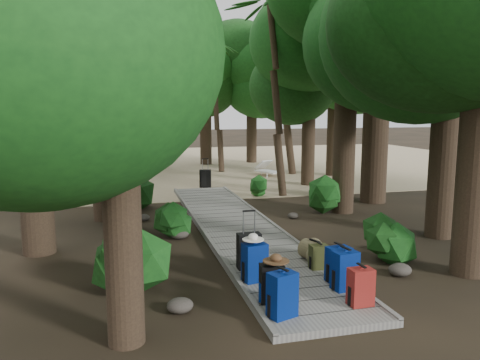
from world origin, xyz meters
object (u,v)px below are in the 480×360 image
object	(u,v)px
backpack_left_c	(255,260)
backpack_right_a	(361,285)
backpack_right_b	(345,268)
duffel_right_khaki	(315,251)
backpack_right_d	(319,255)
sun_lounger	(269,169)
backpack_left_a	(282,292)
suitcase_on_boardwalk	(249,251)
lone_suitcase_on_sand	(205,179)
kayak	(104,180)
backpack_right_c	(339,262)
backpack_left_b	(272,281)

from	to	relation	value
backpack_left_c	backpack_right_a	xyz separation A→B (m)	(1.31, -1.41, -0.05)
backpack_right_b	duffel_right_khaki	bearing A→B (deg)	77.57
backpack_right_d	sun_lounger	xyz separation A→B (m)	(3.14, 12.90, -0.03)
backpack_right_a	backpack_right_d	bearing A→B (deg)	85.52
backpack_left_a	suitcase_on_boardwalk	xyz separation A→B (m)	(0.09, 2.15, -0.03)
backpack_left_a	suitcase_on_boardwalk	bearing A→B (deg)	68.60
sun_lounger	backpack_left_c	bearing A→B (deg)	-133.09
duffel_right_khaki	sun_lounger	world-z (taller)	sun_lounger
suitcase_on_boardwalk	lone_suitcase_on_sand	size ratio (longest dim) A/B	0.96
duffel_right_khaki	sun_lounger	xyz separation A→B (m)	(3.03, 12.45, 0.03)
sun_lounger	backpack_left_a	bearing A→B (deg)	-131.33
lone_suitcase_on_sand	kayak	bearing A→B (deg)	169.07
backpack_left_a	backpack_right_c	bearing A→B (deg)	18.12
backpack_right_c	kayak	world-z (taller)	backpack_right_c
backpack_right_b	suitcase_on_boardwalk	xyz separation A→B (m)	(-1.30, 1.41, -0.02)
backpack_right_a	backpack_right_b	world-z (taller)	backpack_right_b
backpack_right_a	lone_suitcase_on_sand	bearing A→B (deg)	89.01
backpack_right_a	backpack_right_d	xyz separation A→B (m)	(0.06, 1.73, -0.07)
backpack_left_c	backpack_right_b	xyz separation A→B (m)	(1.37, -0.76, -0.01)
suitcase_on_boardwalk	kayak	distance (m)	12.32
duffel_right_khaki	sun_lounger	distance (m)	12.81
backpack_right_c	kayak	size ratio (longest dim) A/B	0.19
backpack_right_d	sun_lounger	size ratio (longest dim) A/B	0.25
duffel_right_khaki	lone_suitcase_on_sand	distance (m)	9.92
backpack_right_b	backpack_right_c	distance (m)	0.36
backpack_right_a	backpack_left_c	bearing A→B (deg)	130.46
backpack_right_b	backpack_right_c	world-z (taller)	backpack_right_b
backpack_left_a	sun_lounger	size ratio (longest dim) A/B	0.37
lone_suitcase_on_sand	backpack_left_c	bearing A→B (deg)	-80.71
backpack_left_b	backpack_right_a	distance (m)	1.38
backpack_right_d	kayak	xyz separation A→B (m)	(-4.35, 12.27, -0.18)
backpack_left_b	sun_lounger	xyz separation A→B (m)	(4.50, 14.16, -0.11)
duffel_right_khaki	suitcase_on_boardwalk	world-z (taller)	suitcase_on_boardwalk
backpack_left_c	backpack_right_d	world-z (taller)	backpack_left_c
backpack_left_c	suitcase_on_boardwalk	bearing A→B (deg)	73.12
backpack_left_c	duffel_right_khaki	xyz separation A→B (m)	(1.48, 0.77, -0.18)
duffel_right_khaki	kayak	distance (m)	12.63
backpack_right_b	backpack_left_b	bearing A→B (deg)	179.57
backpack_right_a	backpack_right_b	size ratio (longest dim) A/B	0.89
backpack_right_c	kayak	xyz separation A→B (m)	(-4.40, 12.99, -0.27)
backpack_right_a	backpack_right_b	xyz separation A→B (m)	(0.06, 0.66, 0.04)
backpack_left_c	backpack_left_a	bearing A→B (deg)	-100.72
backpack_right_c	backpack_left_a	bearing A→B (deg)	-150.38
lone_suitcase_on_sand	kayak	size ratio (longest dim) A/B	0.20
duffel_right_khaki	lone_suitcase_on_sand	size ratio (longest dim) A/B	0.83
backpack_left_a	backpack_right_c	xyz separation A→B (m)	(1.44, 1.09, -0.03)
suitcase_on_boardwalk	kayak	world-z (taller)	suitcase_on_boardwalk
backpack_left_a	backpack_right_d	distance (m)	2.28
backpack_left_a	duffel_right_khaki	world-z (taller)	backpack_left_a
backpack_left_a	backpack_left_b	distance (m)	0.55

